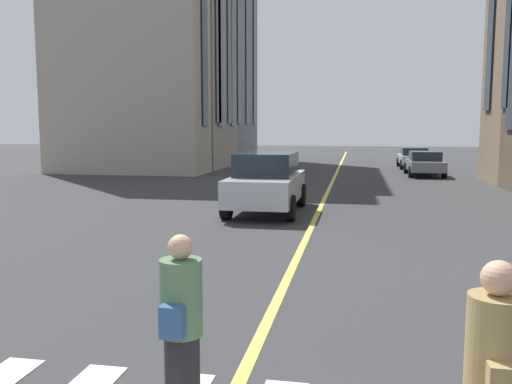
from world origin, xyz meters
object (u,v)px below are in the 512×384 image
pedestrian_companion (181,329)px  car_grey_far (424,163)px  car_silver_parked_b (267,182)px  car_silver_mid (414,158)px

pedestrian_companion → car_grey_far: bearing=-11.1°
car_silver_parked_b → car_grey_far: (14.60, -6.51, -0.27)m
car_silver_mid → pedestrian_companion: size_ratio=2.56×
car_silver_mid → pedestrian_companion: pedestrian_companion is taller
car_grey_far → pedestrian_companion: bearing=168.9°
car_grey_far → car_silver_mid: (5.93, 0.00, 0.00)m
car_silver_mid → pedestrian_companion: (-32.72, 5.25, 0.16)m
car_grey_far → car_silver_mid: bearing=0.0°
car_silver_parked_b → pedestrian_companion: size_ratio=2.74×
car_silver_parked_b → car_silver_mid: size_ratio=1.07×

